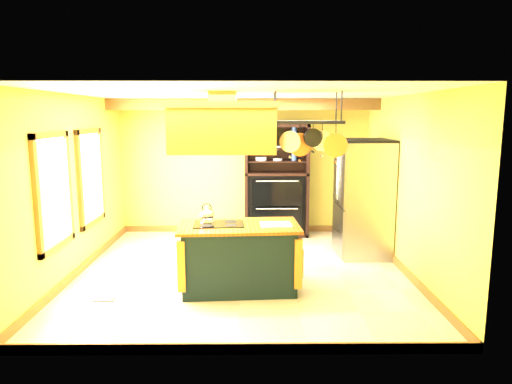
{
  "coord_description": "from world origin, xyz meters",
  "views": [
    {
      "loc": [
        0.17,
        -6.77,
        2.39
      ],
      "look_at": [
        0.22,
        0.3,
        1.2
      ],
      "focal_mm": 32.0,
      "sensor_mm": 36.0,
      "label": 1
    }
  ],
  "objects_px": {
    "hutch": "(276,192)",
    "refrigerator": "(363,200)",
    "kitchen_island": "(239,257)",
    "range_hood": "(223,126)",
    "pot_rack": "(307,132)"
  },
  "relations": [
    {
      "from": "kitchen_island",
      "to": "refrigerator",
      "type": "bearing_deg",
      "value": 34.52
    },
    {
      "from": "refrigerator",
      "to": "kitchen_island",
      "type": "bearing_deg",
      "value": -141.83
    },
    {
      "from": "range_hood",
      "to": "hutch",
      "type": "relative_size",
      "value": 0.65
    },
    {
      "from": "range_hood",
      "to": "refrigerator",
      "type": "relative_size",
      "value": 0.75
    },
    {
      "from": "range_hood",
      "to": "refrigerator",
      "type": "height_order",
      "value": "range_hood"
    },
    {
      "from": "range_hood",
      "to": "hutch",
      "type": "height_order",
      "value": "range_hood"
    },
    {
      "from": "kitchen_island",
      "to": "hutch",
      "type": "distance_m",
      "value": 3.07
    },
    {
      "from": "range_hood",
      "to": "pot_rack",
      "type": "height_order",
      "value": "same"
    },
    {
      "from": "range_hood",
      "to": "refrigerator",
      "type": "distance_m",
      "value": 3.09
    },
    {
      "from": "hutch",
      "to": "refrigerator",
      "type": "bearing_deg",
      "value": -43.3
    },
    {
      "from": "range_hood",
      "to": "hutch",
      "type": "xyz_separation_m",
      "value": [
        0.86,
        2.98,
        -1.38
      ]
    },
    {
      "from": "kitchen_island",
      "to": "pot_rack",
      "type": "distance_m",
      "value": 1.94
    },
    {
      "from": "hutch",
      "to": "pot_rack",
      "type": "bearing_deg",
      "value": -85.17
    },
    {
      "from": "range_hood",
      "to": "hutch",
      "type": "distance_m",
      "value": 3.39
    },
    {
      "from": "pot_rack",
      "to": "refrigerator",
      "type": "height_order",
      "value": "pot_rack"
    }
  ]
}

